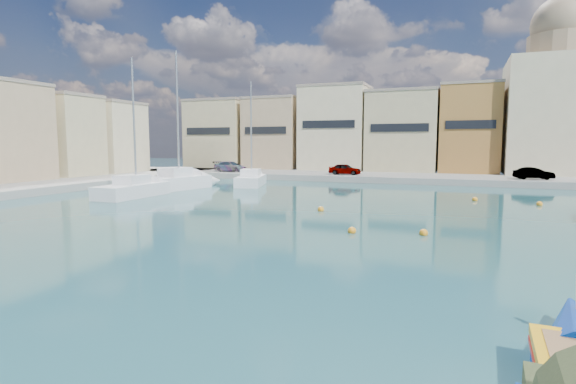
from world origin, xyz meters
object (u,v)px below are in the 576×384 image
at_px(church_block, 557,100).
at_px(yacht_midnorth, 191,182).
at_px(yacht_mid, 149,189).
at_px(yacht_north, 254,180).

relative_size(church_block, yacht_midnorth, 1.55).
bearing_deg(yacht_mid, church_block, 41.27).
xyz_separation_m(yacht_north, yacht_midnorth, (-3.62, -5.01, 0.09)).
bearing_deg(yacht_midnorth, yacht_mid, -91.04).
distance_m(yacht_midnorth, yacht_mid, 5.63).
relative_size(yacht_north, yacht_midnorth, 0.82).
height_order(church_block, yacht_mid, church_block).
bearing_deg(yacht_mid, yacht_midnorth, 88.96).
xyz_separation_m(church_block, yacht_midnorth, (-31.10, -21.75, -7.92)).
distance_m(church_block, yacht_north, 33.16).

